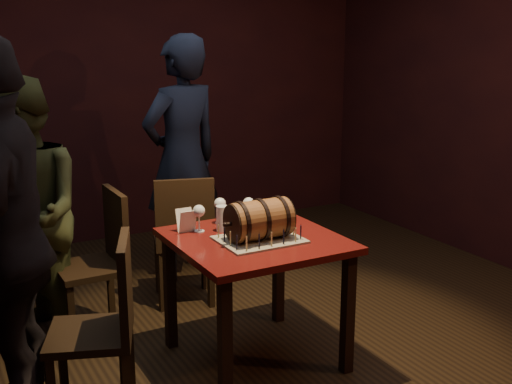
# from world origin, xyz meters

# --- Properties ---
(room_shell) EXTENTS (5.04, 5.04, 2.80)m
(room_shell) POSITION_xyz_m (0.00, 0.00, 1.40)
(room_shell) COLOR black
(room_shell) RESTS_ON ground
(pub_table) EXTENTS (0.90, 0.90, 0.75)m
(pub_table) POSITION_xyz_m (-0.04, -0.18, 0.64)
(pub_table) COLOR #460C0B
(pub_table) RESTS_ON ground
(cake_board) EXTENTS (0.45, 0.35, 0.01)m
(cake_board) POSITION_xyz_m (-0.05, -0.24, 0.76)
(cake_board) COLOR gray
(cake_board) RESTS_ON pub_table
(barrel_cake) EXTENTS (0.40, 0.24, 0.24)m
(barrel_cake) POSITION_xyz_m (-0.05, -0.24, 0.87)
(barrel_cake) COLOR brown
(barrel_cake) RESTS_ON cake_board
(birthday_candles) EXTENTS (0.40, 0.30, 0.09)m
(birthday_candles) POSITION_xyz_m (-0.05, -0.24, 0.80)
(birthday_candles) COLOR #DCCB83
(birthday_candles) RESTS_ON cake_board
(wine_glass_left) EXTENTS (0.07, 0.07, 0.16)m
(wine_glass_left) POSITION_xyz_m (-0.28, 0.07, 0.87)
(wine_glass_left) COLOR silver
(wine_glass_left) RESTS_ON pub_table
(wine_glass_mid) EXTENTS (0.07, 0.07, 0.16)m
(wine_glass_mid) POSITION_xyz_m (-0.10, 0.16, 0.87)
(wine_glass_mid) COLOR silver
(wine_glass_mid) RESTS_ON pub_table
(wine_glass_right) EXTENTS (0.07, 0.07, 0.16)m
(wine_glass_right) POSITION_xyz_m (0.06, 0.09, 0.87)
(wine_glass_right) COLOR silver
(wine_glass_right) RESTS_ON pub_table
(pint_of_ale) EXTENTS (0.07, 0.07, 0.15)m
(pint_of_ale) POSITION_xyz_m (-0.15, 0.03, 0.82)
(pint_of_ale) COLOR silver
(pint_of_ale) RESTS_ON pub_table
(menu_card) EXTENTS (0.10, 0.05, 0.13)m
(menu_card) POSITION_xyz_m (-0.34, 0.11, 0.81)
(menu_card) COLOR white
(menu_card) RESTS_ON pub_table
(chair_back) EXTENTS (0.50, 0.50, 0.93)m
(chair_back) POSITION_xyz_m (-0.10, 0.75, 0.52)
(chair_back) COLOR black
(chair_back) RESTS_ON ground
(chair_left_rear) EXTENTS (0.40, 0.40, 0.93)m
(chair_left_rear) POSITION_xyz_m (-0.72, 0.58, 0.52)
(chair_left_rear) COLOR black
(chair_left_rear) RESTS_ON ground
(chair_left_front) EXTENTS (0.51, 0.51, 0.93)m
(chair_left_front) POSITION_xyz_m (-0.96, -0.35, 0.52)
(chair_left_front) COLOR black
(chair_left_front) RESTS_ON ground
(person_back) EXTENTS (0.77, 0.60, 1.87)m
(person_back) POSITION_xyz_m (0.11, 1.28, 0.94)
(person_back) COLOR #181E30
(person_back) RESTS_ON ground
(person_left_rear) EXTENTS (0.74, 0.89, 1.64)m
(person_left_rear) POSITION_xyz_m (-1.14, 0.66, 0.82)
(person_left_rear) COLOR #3D4321
(person_left_rear) RESTS_ON ground
(person_left_front) EXTENTS (0.79, 1.19, 1.88)m
(person_left_front) POSITION_xyz_m (-1.37, -0.24, 0.94)
(person_left_front) COLOR black
(person_left_front) RESTS_ON ground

